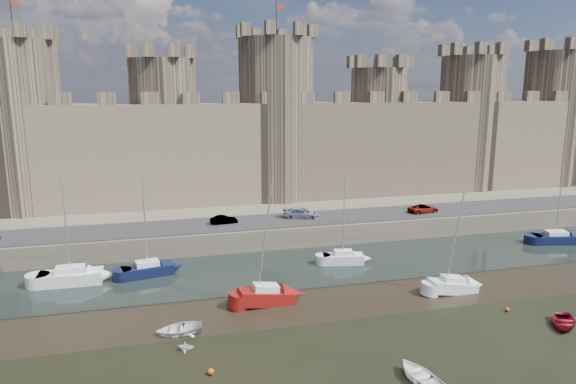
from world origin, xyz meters
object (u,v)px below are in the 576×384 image
sailboat_0 (71,276)px  sailboat_5 (452,285)px  sailboat_1 (148,269)px  sailboat_3 (555,238)px  car_2 (301,213)px  car_3 (423,209)px  sailboat_4 (266,295)px  sailboat_2 (343,257)px  car_1 (224,220)px

sailboat_0 → sailboat_5: 36.33m
sailboat_1 → sailboat_3: (47.99, -0.94, -0.03)m
car_2 → car_3: 16.38m
sailboat_4 → sailboat_0: bearing=148.8°
sailboat_1 → sailboat_2: sailboat_1 is taller
car_3 → sailboat_4: bearing=118.7°
sailboat_0 → sailboat_3: 55.17m
sailboat_4 → car_1: bearing=90.5°
sailboat_3 → car_2: bearing=172.1°
car_2 → sailboat_5: sailboat_5 is taller
sailboat_1 → sailboat_2: size_ratio=1.07×
sailboat_2 → car_3: bearing=44.3°
car_2 → sailboat_3: 31.12m
sailboat_0 → sailboat_4: size_ratio=0.95×
sailboat_3 → sailboat_5: bearing=-142.0°
car_1 → sailboat_5: 27.49m
sailboat_0 → sailboat_3: (55.17, -0.61, -0.08)m
car_2 → sailboat_2: size_ratio=0.49×
car_1 → sailboat_1: sailboat_1 is taller
car_1 → car_3: bearing=-97.6°
car_3 → sailboat_1: sailboat_1 is taller
sailboat_1 → car_2: bearing=14.9°
sailboat_4 → sailboat_5: 17.42m
car_1 → sailboat_0: bearing=114.4°
car_1 → sailboat_4: size_ratio=0.28×
car_2 → sailboat_5: 22.42m
car_3 → sailboat_1: bearing=96.5°
sailboat_0 → sailboat_5: (34.67, -10.87, -0.13)m
car_3 → car_1: bearing=81.6°
sailboat_1 → sailboat_5: 29.69m
sailboat_4 → sailboat_3: bearing=9.3°
sailboat_0 → sailboat_4: (17.33, -9.16, -0.02)m
sailboat_5 → sailboat_2: bearing=126.5°
car_3 → sailboat_4: 30.51m
car_3 → sailboat_1: 36.01m
car_1 → car_3: size_ratio=0.80×
sailboat_0 → sailboat_4: sailboat_4 is taller
sailboat_2 → car_2: bearing=110.2°
car_1 → sailboat_2: (11.43, -10.36, -2.27)m
sailboat_1 → sailboat_4: (10.15, -9.49, 0.03)m
car_3 → sailboat_3: bearing=-131.1°
car_2 → sailboat_2: 11.10m
sailboat_5 → sailboat_1: bearing=158.1°
car_2 → sailboat_4: bearing=174.9°
car_2 → car_3: size_ratio=1.11×
car_1 → sailboat_3: sailboat_3 is taller
car_1 → sailboat_2: 15.59m
car_1 → sailboat_1: 12.81m
sailboat_5 → car_3: bearing=68.8°
car_1 → sailboat_4: (1.24, -18.42, -2.22)m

